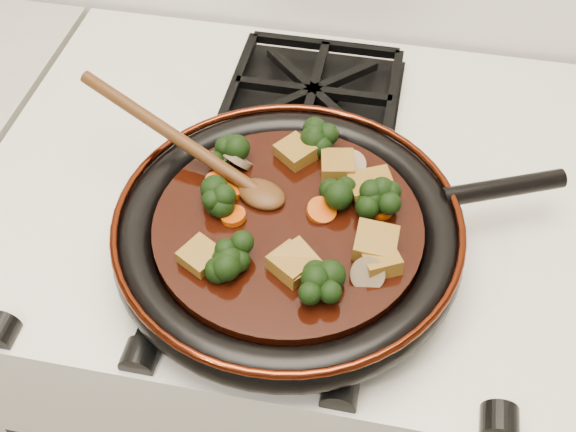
# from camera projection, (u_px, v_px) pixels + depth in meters

# --- Properties ---
(stove) EXTENTS (0.76, 0.60, 0.90)m
(stove) POSITION_uv_depth(u_px,v_px,m) (292.00, 362.00, 1.22)
(stove) COLOR beige
(stove) RESTS_ON ground
(burner_grate_front) EXTENTS (0.23, 0.23, 0.03)m
(burner_grate_front) POSITION_uv_depth(u_px,v_px,m) (268.00, 258.00, 0.78)
(burner_grate_front) COLOR black
(burner_grate_front) RESTS_ON stove
(burner_grate_back) EXTENTS (0.23, 0.23, 0.03)m
(burner_grate_back) POSITION_uv_depth(u_px,v_px,m) (313.00, 96.00, 0.97)
(burner_grate_back) COLOR black
(burner_grate_back) RESTS_ON stove
(skillet) EXTENTS (0.48, 0.37, 0.05)m
(skillet) POSITION_uv_depth(u_px,v_px,m) (290.00, 232.00, 0.77)
(skillet) COLOR black
(skillet) RESTS_ON burner_grate_front
(braising_sauce) EXTENTS (0.29, 0.29, 0.02)m
(braising_sauce) POSITION_uv_depth(u_px,v_px,m) (288.00, 229.00, 0.77)
(braising_sauce) COLOR black
(braising_sauce) RESTS_ON skillet
(tofu_cube_0) EXTENTS (0.05, 0.05, 0.02)m
(tofu_cube_0) POSITION_uv_depth(u_px,v_px,m) (379.00, 259.00, 0.72)
(tofu_cube_0) COLOR brown
(tofu_cube_0) RESTS_ON braising_sauce
(tofu_cube_1) EXTENTS (0.04, 0.04, 0.03)m
(tofu_cube_1) POSITION_uv_depth(u_px,v_px,m) (375.00, 244.00, 0.73)
(tofu_cube_1) COLOR brown
(tofu_cube_1) RESTS_ON braising_sauce
(tofu_cube_2) EXTENTS (0.04, 0.05, 0.02)m
(tofu_cube_2) POSITION_uv_depth(u_px,v_px,m) (337.00, 166.00, 0.80)
(tofu_cube_2) COLOR brown
(tofu_cube_2) RESTS_ON braising_sauce
(tofu_cube_3) EXTENTS (0.06, 0.06, 0.03)m
(tofu_cube_3) POSITION_uv_depth(u_px,v_px,m) (371.00, 188.00, 0.78)
(tofu_cube_3) COLOR brown
(tofu_cube_3) RESTS_ON braising_sauce
(tofu_cube_4) EXTENTS (0.05, 0.05, 0.02)m
(tofu_cube_4) POSITION_uv_depth(u_px,v_px,m) (291.00, 265.00, 0.71)
(tofu_cube_4) COLOR brown
(tofu_cube_4) RESTS_ON braising_sauce
(tofu_cube_5) EXTENTS (0.05, 0.05, 0.02)m
(tofu_cube_5) POSITION_uv_depth(u_px,v_px,m) (200.00, 257.00, 0.72)
(tofu_cube_5) COLOR brown
(tofu_cube_5) RESTS_ON braising_sauce
(tofu_cube_6) EXTENTS (0.05, 0.05, 0.02)m
(tofu_cube_6) POSITION_uv_depth(u_px,v_px,m) (296.00, 153.00, 0.82)
(tofu_cube_6) COLOR brown
(tofu_cube_6) RESTS_ON braising_sauce
(tofu_cube_7) EXTENTS (0.05, 0.06, 0.03)m
(tofu_cube_7) POSITION_uv_depth(u_px,v_px,m) (297.00, 264.00, 0.71)
(tofu_cube_7) COLOR brown
(tofu_cube_7) RESTS_ON braising_sauce
(broccoli_floret_0) EXTENTS (0.09, 0.09, 0.07)m
(broccoli_floret_0) POSITION_uv_depth(u_px,v_px,m) (224.00, 156.00, 0.81)
(broccoli_floret_0) COLOR black
(broccoli_floret_0) RESTS_ON braising_sauce
(broccoli_floret_1) EXTENTS (0.09, 0.09, 0.06)m
(broccoli_floret_1) POSITION_uv_depth(u_px,v_px,m) (319.00, 289.00, 0.69)
(broccoli_floret_1) COLOR black
(broccoli_floret_1) RESTS_ON braising_sauce
(broccoli_floret_2) EXTENTS (0.07, 0.07, 0.06)m
(broccoli_floret_2) POSITION_uv_depth(u_px,v_px,m) (225.00, 204.00, 0.76)
(broccoli_floret_2) COLOR black
(broccoli_floret_2) RESTS_ON braising_sauce
(broccoli_floret_3) EXTENTS (0.08, 0.08, 0.06)m
(broccoli_floret_3) POSITION_uv_depth(u_px,v_px,m) (376.00, 204.00, 0.76)
(broccoli_floret_3) COLOR black
(broccoli_floret_3) RESTS_ON braising_sauce
(broccoli_floret_4) EXTENTS (0.07, 0.08, 0.07)m
(broccoli_floret_4) POSITION_uv_depth(u_px,v_px,m) (219.00, 268.00, 0.71)
(broccoli_floret_4) COLOR black
(broccoli_floret_4) RESTS_ON braising_sauce
(broccoli_floret_5) EXTENTS (0.07, 0.09, 0.07)m
(broccoli_floret_5) POSITION_uv_depth(u_px,v_px,m) (230.00, 256.00, 0.71)
(broccoli_floret_5) COLOR black
(broccoli_floret_5) RESTS_ON braising_sauce
(broccoli_floret_6) EXTENTS (0.09, 0.09, 0.06)m
(broccoli_floret_6) POSITION_uv_depth(u_px,v_px,m) (336.00, 193.00, 0.77)
(broccoli_floret_6) COLOR black
(broccoli_floret_6) RESTS_ON braising_sauce
(broccoli_floret_7) EXTENTS (0.07, 0.07, 0.06)m
(broccoli_floret_7) POSITION_uv_depth(u_px,v_px,m) (320.00, 138.00, 0.83)
(broccoli_floret_7) COLOR black
(broccoli_floret_7) RESTS_ON braising_sauce
(broccoli_floret_8) EXTENTS (0.09, 0.09, 0.06)m
(broccoli_floret_8) POSITION_uv_depth(u_px,v_px,m) (323.00, 141.00, 0.83)
(broccoli_floret_8) COLOR black
(broccoli_floret_8) RESTS_ON braising_sauce
(carrot_coin_0) EXTENTS (0.03, 0.03, 0.02)m
(carrot_coin_0) POSITION_uv_depth(u_px,v_px,m) (229.00, 191.00, 0.78)
(carrot_coin_0) COLOR #A93904
(carrot_coin_0) RESTS_ON braising_sauce
(carrot_coin_1) EXTENTS (0.03, 0.03, 0.02)m
(carrot_coin_1) POSITION_uv_depth(u_px,v_px,m) (321.00, 211.00, 0.76)
(carrot_coin_1) COLOR #A93904
(carrot_coin_1) RESTS_ON braising_sauce
(carrot_coin_2) EXTENTS (0.03, 0.03, 0.02)m
(carrot_coin_2) POSITION_uv_depth(u_px,v_px,m) (374.00, 181.00, 0.79)
(carrot_coin_2) COLOR #A93904
(carrot_coin_2) RESTS_ON braising_sauce
(carrot_coin_3) EXTENTS (0.03, 0.03, 0.01)m
(carrot_coin_3) POSITION_uv_depth(u_px,v_px,m) (381.00, 209.00, 0.77)
(carrot_coin_3) COLOR #A93904
(carrot_coin_3) RESTS_ON braising_sauce
(carrot_coin_4) EXTENTS (0.03, 0.03, 0.02)m
(carrot_coin_4) POSITION_uv_depth(u_px,v_px,m) (216.00, 183.00, 0.79)
(carrot_coin_4) COLOR #A93904
(carrot_coin_4) RESTS_ON braising_sauce
(carrot_coin_5) EXTENTS (0.03, 0.03, 0.01)m
(carrot_coin_5) POSITION_uv_depth(u_px,v_px,m) (233.00, 216.00, 0.76)
(carrot_coin_5) COLOR #A93904
(carrot_coin_5) RESTS_ON braising_sauce
(mushroom_slice_0) EXTENTS (0.05, 0.05, 0.03)m
(mushroom_slice_0) POSITION_uv_depth(u_px,v_px,m) (237.00, 159.00, 0.81)
(mushroom_slice_0) COLOR brown
(mushroom_slice_0) RESTS_ON braising_sauce
(mushroom_slice_1) EXTENTS (0.04, 0.03, 0.03)m
(mushroom_slice_1) POSITION_uv_depth(u_px,v_px,m) (367.00, 274.00, 0.71)
(mushroom_slice_1) COLOR brown
(mushroom_slice_1) RESTS_ON braising_sauce
(mushroom_slice_2) EXTENTS (0.04, 0.04, 0.03)m
(mushroom_slice_2) POSITION_uv_depth(u_px,v_px,m) (382.00, 196.00, 0.77)
(mushroom_slice_2) COLOR brown
(mushroom_slice_2) RESTS_ON braising_sauce
(mushroom_slice_3) EXTENTS (0.04, 0.04, 0.02)m
(mushroom_slice_3) POSITION_uv_depth(u_px,v_px,m) (351.00, 165.00, 0.81)
(mushroom_slice_3) COLOR brown
(mushroom_slice_3) RESTS_ON braising_sauce
(wooden_spoon) EXTENTS (0.16, 0.08, 0.25)m
(wooden_spoon) POSITION_uv_depth(u_px,v_px,m) (208.00, 159.00, 0.79)
(wooden_spoon) COLOR #43240E
(wooden_spoon) RESTS_ON braising_sauce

